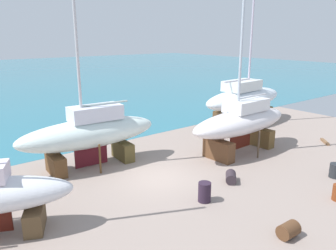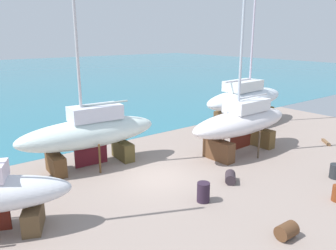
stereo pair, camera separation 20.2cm
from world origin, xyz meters
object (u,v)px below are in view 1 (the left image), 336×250
sailboat_far_slipway (242,122)px  barrel_tipped_left (231,177)px  sailboat_large_starboard (244,98)px  barrel_by_slipway (205,192)px  barrel_tar_black (336,171)px  sailboat_mid_port (90,132)px  barrel_rust_mid (288,230)px

sailboat_far_slipway → barrel_tipped_left: size_ratio=15.64×
sailboat_large_starboard → barrel_tipped_left: (-10.15, -7.44, -2.04)m
sailboat_far_slipway → barrel_by_slipway: bearing=25.3°
barrel_tar_black → sailboat_mid_port: bearing=134.4°
barrel_tipped_left → barrel_rust_mid: bearing=-114.2°
sailboat_mid_port → barrel_by_slipway: (2.15, -7.38, -1.63)m
barrel_tar_black → barrel_rust_mid: bearing=-167.6°
barrel_by_slipway → barrel_tipped_left: 2.71m
barrel_rust_mid → barrel_tipped_left: barrel_rust_mid is taller
sailboat_large_starboard → barrel_by_slipway: size_ratio=17.98×
barrel_by_slipway → barrel_rust_mid: size_ratio=1.17×
sailboat_mid_port → sailboat_large_starboard: sailboat_large_starboard is taller
barrel_by_slipway → sailboat_mid_port: bearing=106.2°
barrel_rust_mid → barrel_tar_black: barrel_tar_black is taller
sailboat_large_starboard → barrel_tipped_left: sailboat_large_starboard is taller
sailboat_far_slipway → barrel_by_slipway: size_ratio=15.54×
sailboat_far_slipway → barrel_tipped_left: (-4.13, -2.79, -1.83)m
sailboat_mid_port → barrel_tar_black: (9.74, -9.93, -1.70)m
sailboat_large_starboard → barrel_by_slipway: sailboat_large_starboard is taller
sailboat_large_starboard → barrel_by_slipway: bearing=-151.6°
sailboat_mid_port → barrel_tar_black: bearing=138.3°
sailboat_mid_port → barrel_tipped_left: bearing=129.2°
sailboat_large_starboard → barrel_tar_black: 11.99m
sailboat_large_starboard → barrel_tar_black: sailboat_large_starboard is taller
sailboat_mid_port → barrel_tipped_left: sailboat_mid_port is taller
sailboat_mid_port → barrel_rust_mid: size_ratio=18.54×
sailboat_far_slipway → barrel_rust_mid: 9.98m
barrel_by_slipway → barrel_rust_mid: 4.15m
sailboat_far_slipway → barrel_by_slipway: (-6.76, -3.44, -1.64)m
sailboat_far_slipway → sailboat_large_starboard: sailboat_large_starboard is taller
barrel_tar_black → barrel_tipped_left: (-4.97, 3.20, -0.12)m
sailboat_far_slipway → barrel_rust_mid: size_ratio=18.11×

